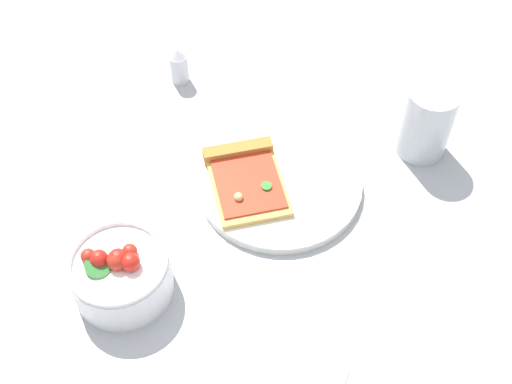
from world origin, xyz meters
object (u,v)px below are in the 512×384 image
(soda_glass, at_px, (426,124))
(pepper_shaker, at_px, (179,66))
(plate, at_px, (279,183))
(salad_bowl, at_px, (120,273))
(pizza_slice_main, at_px, (245,176))

(soda_glass, bearing_deg, pepper_shaker, -72.98)
(plate, bearing_deg, soda_glass, 147.96)
(salad_bowl, xyz_separation_m, soda_glass, (-0.44, 0.17, 0.02))
(plate, bearing_deg, pepper_shaker, -105.60)
(pizza_slice_main, height_order, pepper_shaker, pepper_shaker)
(pepper_shaker, bearing_deg, soda_glass, 107.02)
(plate, relative_size, pepper_shaker, 3.74)
(plate, bearing_deg, pizza_slice_main, -52.18)
(plate, height_order, salad_bowl, salad_bowl)
(pizza_slice_main, xyz_separation_m, soda_glass, (-0.22, 0.16, 0.03))
(plate, distance_m, pizza_slice_main, 0.05)
(pizza_slice_main, bearing_deg, soda_glass, 144.33)
(salad_bowl, height_order, pepper_shaker, salad_bowl)
(pizza_slice_main, relative_size, pepper_shaker, 2.68)
(plate, height_order, pepper_shaker, pepper_shaker)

